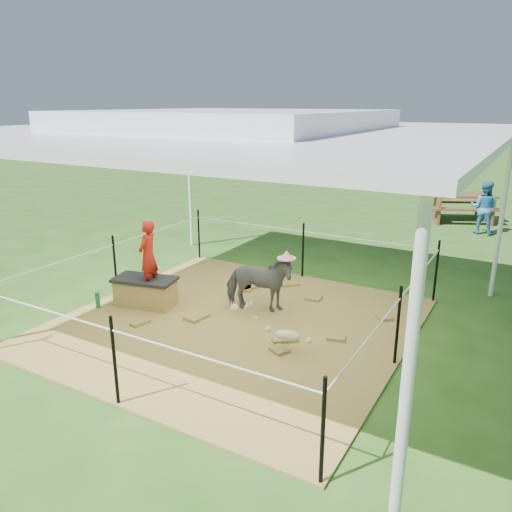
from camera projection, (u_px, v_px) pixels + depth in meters
The scene contains 13 objects.
ground at pixel (235, 324), 7.02m from camera, with size 90.00×90.00×0.00m, color #2D5919.
hay_patch at pixel (235, 324), 7.01m from camera, with size 4.60×4.60×0.03m, color brown.
canopy_tent at pixel (232, 128), 6.22m from camera, with size 6.30×6.30×2.90m.
rope_fence at pixel (234, 282), 6.83m from camera, with size 4.54×4.54×1.00m.
straw_bale at pixel (146, 293), 7.57m from camera, with size 0.87×0.43×0.39m, color #B48D41.
dark_cloth at pixel (145, 279), 7.51m from camera, with size 0.93×0.48×0.05m, color black.
woman at pixel (148, 249), 7.31m from camera, with size 0.38×0.25×1.04m, color red.
green_bottle at pixel (98, 300), 7.48m from camera, with size 0.07×0.07×0.24m, color #1A7938.
pony at pixel (258, 284), 7.28m from camera, with size 0.46×1.02×0.86m, color #48484D.
pink_hat at pixel (259, 251), 7.13m from camera, with size 0.27×0.27×0.12m, color pink.
foal at pixel (288, 333), 6.13m from camera, with size 0.89×0.49×0.49m, color beige, non-canonical shape.
picnic_table_near at pixel (459, 207), 13.07m from camera, with size 1.70×1.23×0.71m, color brown.
distant_person at pixel (484, 208), 11.70m from camera, with size 0.61×0.47×1.25m, color #337BC0.
Camera 1 is at (3.46, -5.41, 3.00)m, focal length 35.00 mm.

